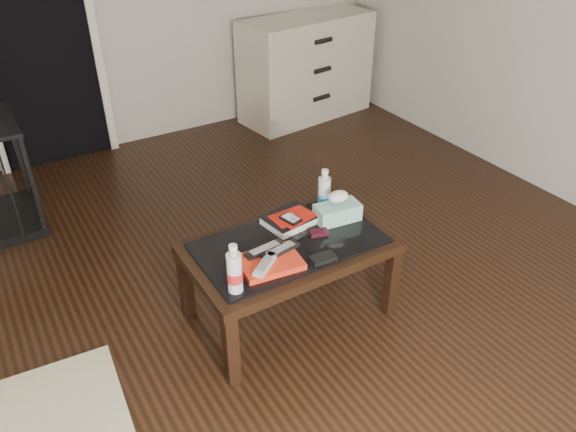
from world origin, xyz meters
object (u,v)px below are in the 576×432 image
textbook (290,220)px  water_bottle_left (234,268)px  coffee_table (289,252)px  water_bottle_right (324,190)px  tissue_box (337,212)px  dresser (306,68)px

textbook → water_bottle_left: (-0.47, -0.33, 0.10)m
coffee_table → water_bottle_left: size_ratio=4.20×
water_bottle_right → water_bottle_left: bearing=-153.4°
textbook → tissue_box: size_ratio=1.09×
water_bottle_left → water_bottle_right: 0.78m
dresser → textbook: 2.59m
dresser → tissue_box: bearing=-126.5°
water_bottle_left → water_bottle_right: same height
coffee_table → dresser: (1.55, 2.27, 0.05)m
textbook → water_bottle_right: bearing=-2.8°
coffee_table → water_bottle_right: water_bottle_right is taller
dresser → water_bottle_right: 2.45m
coffee_table → textbook: bearing=58.0°
coffee_table → tissue_box: bearing=7.5°
dresser → water_bottle_left: (-1.94, -2.46, 0.13)m
tissue_box → textbook: bearing=164.0°
dresser → water_bottle_right: bearing=-127.9°
coffee_table → tissue_box: (0.32, 0.04, 0.11)m
textbook → coffee_table: bearing=-130.3°
coffee_table → dresser: size_ratio=0.80×
textbook → water_bottle_right: (0.23, 0.02, 0.10)m
dresser → coffee_table: bearing=-131.8°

